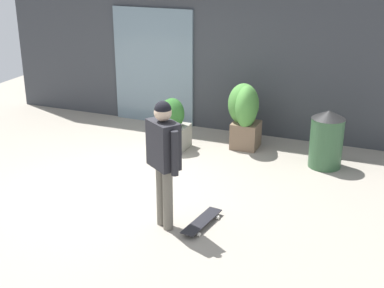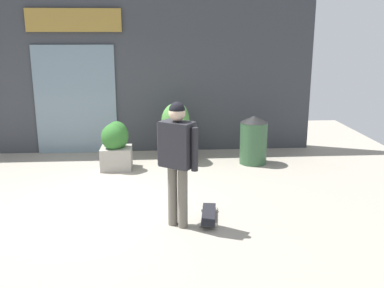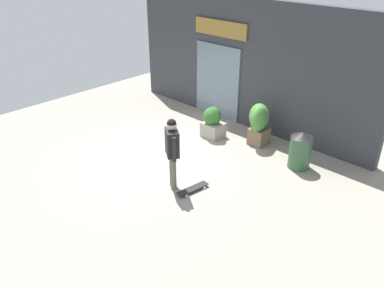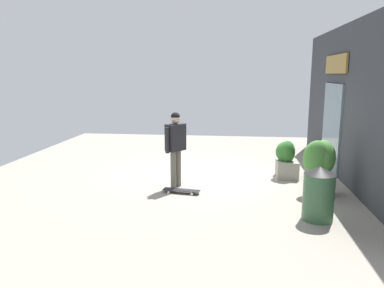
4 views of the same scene
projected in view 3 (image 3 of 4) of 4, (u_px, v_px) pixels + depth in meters
name	position (u px, v px, depth m)	size (l,w,h in m)	color
ground_plane	(168.00, 158.00, 10.30)	(12.00, 12.00, 0.00)	gray
building_facade	(244.00, 64.00, 11.48)	(8.31, 0.31, 3.70)	#383A3F
skateboarder	(172.00, 147.00, 8.60)	(0.52, 0.46, 1.70)	#666056
skateboard	(193.00, 189.00, 8.91)	(0.31, 0.82, 0.08)	black
planter_box_left	(213.00, 121.00, 11.18)	(0.58, 0.54, 0.93)	gray
planter_box_right	(259.00, 121.00, 10.69)	(0.58, 0.69, 1.17)	brown
trash_bin	(300.00, 150.00, 9.65)	(0.55, 0.55, 0.96)	#335938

